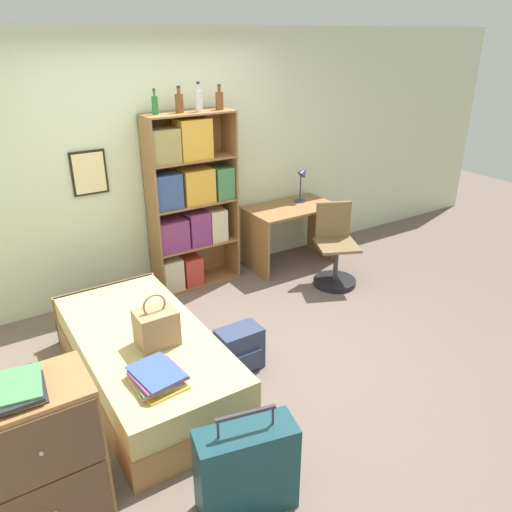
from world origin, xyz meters
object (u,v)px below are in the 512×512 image
Objects in this scene: bookcase at (188,202)px; dresser at (40,455)px; bottle_blue at (219,100)px; desk_chair at (335,259)px; desk_lamp at (303,177)px; book_stack_on_bed at (157,377)px; bottle_green at (155,105)px; bottle_clear at (199,100)px; magazine_pile_on_dresser at (15,390)px; bottle_brown at (179,102)px; desk at (291,225)px; handbag at (156,327)px; backpack at (240,349)px; suitcase at (246,470)px; bed at (145,358)px.

dresser is at bearing -131.94° from bookcase.
bottle_blue is 2.05m from desk_chair.
desk_chair is at bearing 22.46° from dresser.
bottle_blue is 0.56× the size of desk_lamp.
bottle_green is at bearing 65.13° from book_stack_on_bed.
bottle_clear reaches higher than desk_chair.
magazine_pile_on_dresser is 1.41× the size of bottle_brown.
bottle_clear is 0.27× the size of desk.
magazine_pile_on_dresser is at bearing -164.39° from book_stack_on_bed.
magazine_pile_on_dresser is 1.25× the size of bottle_clear.
desk_chair is at bearing 16.97° from handbag.
desk_lamp is 2.51m from backpack.
bottle_green is 0.64× the size of backpack.
desk is at bearing 32.45° from magazine_pile_on_dresser.
desk_chair reaches higher than desk.
dresser is 3.14m from bottle_green.
suitcase is at bearing -104.59° from bottle_green.
magazine_pile_on_dresser is (-0.81, -0.23, 0.41)m from book_stack_on_bed.
handbag is 0.22× the size of bookcase.
bottle_blue is at bearing 179.28° from desk_lamp.
bookcase is 1.46m from desk_lamp.
bottle_brown is 0.19m from bottle_clear.
dresser is at bearing -159.95° from backpack.
desk_lamp is (1.30, 0.01, -0.95)m from bottle_clear.
bottle_green is 0.43m from bottle_clear.
bottle_blue is 1.67m from desk.
magazine_pile_on_dresser is (-0.04, -0.01, 0.47)m from dresser.
desk is 1.17× the size of desk_chair.
handbag is 1.70× the size of bottle_blue.
bottle_green is 2.37m from backpack.
bottle_green reaches higher than handbag.
suitcase is 3.34m from bottle_brown.
suitcase is at bearing -116.82° from bottle_blue.
handbag is 0.78m from backpack.
book_stack_on_bed is 0.58× the size of suitcase.
desk_chair is (1.59, -0.84, -1.64)m from bottle_green.
desk_chair is at bearing -31.85° from bookcase.
bookcase is 1.78× the size of desk.
book_stack_on_bed is 0.97m from backpack.
bottle_green reaches higher than desk.
handbag is 1.16m from dresser.
bottle_blue reaches higher than handbag.
bottle_green is 1.96m from desk_lamp.
bed is 5.31× the size of backpack.
bookcase is 6.63× the size of bottle_clear.
bookcase is 1.02m from bottle_green.
desk_chair is at bearing 24.73° from backpack.
bottle_brown is at bearing 173.72° from desk.
bookcase is 5.04× the size of backpack.
bed is at bearing -137.58° from bottle_blue.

